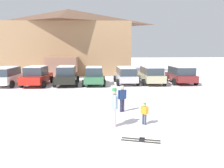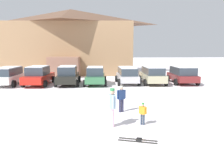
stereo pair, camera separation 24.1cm
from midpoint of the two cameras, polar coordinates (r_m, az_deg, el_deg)
The scene contains 12 objects.
ski_lodge at distance 31.58m, azimuth -10.34°, elevation 10.95°, with size 17.48×11.55×8.70m.
parked_white_suv at distance 22.18m, azimuth -25.22°, elevation 2.02°, with size 2.25×4.21×1.67m.
parked_red_sedan at distance 21.26m, azimuth -18.32°, elevation 2.10°, with size 2.32×4.53×1.77m.
parked_black_sedan at distance 20.77m, azimuth -11.08°, elevation 2.24°, with size 2.28×4.44×1.77m.
parked_green_coupe at distance 20.49m, azimuth -4.03°, elevation 2.19°, with size 2.08×4.09×1.70m.
parked_silver_wagon at distance 21.02m, azimuth 4.31°, elevation 2.43°, with size 2.17×4.14×1.61m.
parked_beige_suv at distance 21.33m, azimuth 10.85°, elevation 2.47°, with size 2.13×4.35×1.67m.
parked_maroon_van at distance 22.23m, azimuth 18.21°, elevation 2.45°, with size 2.30×4.09×1.67m.
skier_child_in_orange_jacket at distance 9.74m, azimuth 8.74°, elevation -7.37°, with size 0.32×0.25×0.99m.
skier_teen_in_navy_coat at distance 11.53m, azimuth 3.04°, elevation -3.48°, with size 0.48×0.33×1.41m.
skier_adult_in_blue_parka at distance 9.34m, azimuth 0.82°, elevation -5.54°, with size 0.27×0.62×1.67m.
pair_of_skis at distance 8.27m, azimuth 7.67°, elevation -14.38°, with size 1.45×0.67×0.08m.
Camera 2 is at (0.16, -5.36, 3.31)m, focal length 35.00 mm.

